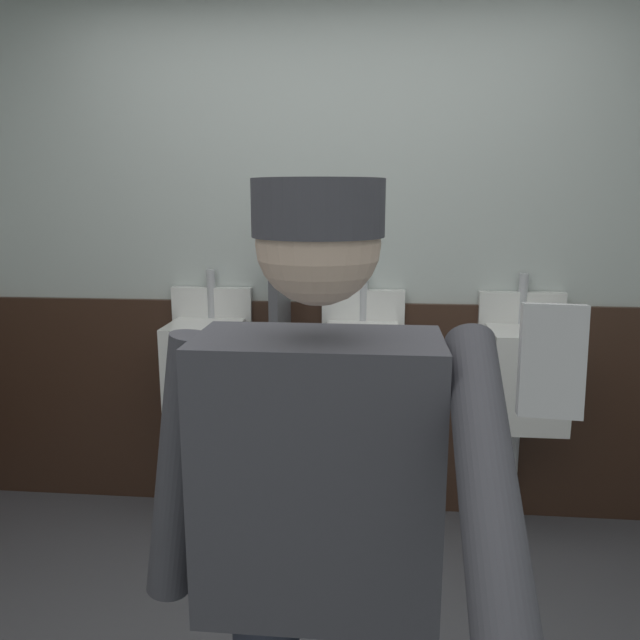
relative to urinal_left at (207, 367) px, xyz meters
The scene contains 8 objects.
wall_back 0.90m from the urinal_left, 20.11° to the left, with size 4.78×0.12×2.81m, color silver.
wainscot_band_back 0.66m from the urinal_left, 13.55° to the left, with size 4.18×0.03×1.08m, color #382319.
urinal_left is the anchor object (origin of this frame).
urinal_middle 0.75m from the urinal_left, ahead, with size 0.40×0.34×1.24m.
urinal_right 1.50m from the urinal_left, ahead, with size 0.40×0.34×1.24m.
privacy_divider_panel 0.42m from the urinal_left, 10.65° to the right, with size 0.04×0.40×0.90m, color #4C4C51.
person 1.84m from the urinal_left, 67.40° to the right, with size 0.68×0.60×1.63m.
cell_phone 2.49m from the urinal_left, 65.93° to the right, with size 0.06×0.02×0.11m, color silver.
Camera 1 is at (0.21, -1.42, 1.61)m, focal length 34.09 mm.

